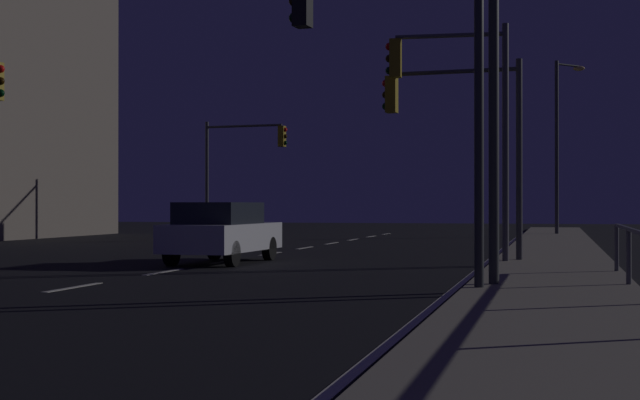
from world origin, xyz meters
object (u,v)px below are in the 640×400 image
Objects in this scene: traffic_light_near_right at (397,50)px; traffic_light_near_left at (456,97)px; street_lamp_far_end at (561,132)px; street_lamp_corner at (484,43)px; traffic_light_mid_right at (457,120)px; traffic_light_far_right at (241,155)px; car at (222,231)px.

traffic_light_near_left is at bearing 88.09° from traffic_light_near_right.
street_lamp_far_end is 1.17× the size of street_lamp_corner.
traffic_light_near_left is 7.29m from traffic_light_near_right.
traffic_light_mid_right is 7.45m from street_lamp_corner.
traffic_light_far_right is at bearing 123.43° from traffic_light_near_left.
traffic_light_far_right is 0.66× the size of street_lamp_far_end.
traffic_light_near_right is 8.09m from traffic_light_mid_right.
traffic_light_near_right reaches higher than traffic_light_far_right.
traffic_light_mid_right is 0.61× the size of street_lamp_far_end.
traffic_light_near_left is 6.64m from street_lamp_corner.
traffic_light_near_left is at bearing 3.07° from car.
street_lamp_corner is at bearing -92.81° from street_lamp_far_end.
car is 9.63m from traffic_light_near_right.
traffic_light_far_right is 15.20m from street_lamp_far_end.
street_lamp_corner is (7.17, -6.21, 3.53)m from car.
street_lamp_far_end is at bearing 83.45° from traffic_light_near_left.
traffic_light_mid_right is 0.72× the size of street_lamp_corner.
street_lamp_corner is (1.17, -6.53, 0.20)m from traffic_light_near_left.
traffic_light_mid_right is (5.94, 1.11, 2.84)m from car.
traffic_light_near_left reaches higher than traffic_light_near_right.
traffic_light_near_right is 0.70× the size of street_lamp_far_end.
car is 0.77× the size of traffic_light_near_right.
traffic_light_near_right is (5.76, -6.96, 3.35)m from car.
street_lamp_far_end reaches higher than street_lamp_corner.
street_lamp_far_end is at bearing 69.50° from car.
car is 0.82× the size of traffic_light_far_right.
street_lamp_corner reaches higher than traffic_light_far_right.
traffic_light_near_left is 22.85m from street_lamp_far_end.
traffic_light_near_left is 1.16× the size of traffic_light_mid_right.
car is at bearing -72.40° from traffic_light_far_right.
car is 6.68m from traffic_light_mid_right.
street_lamp_corner is at bearing -62.03° from traffic_light_far_right.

